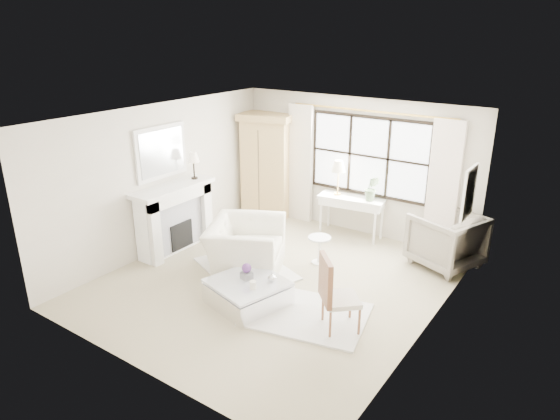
{
  "coord_description": "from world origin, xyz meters",
  "views": [
    {
      "loc": [
        4.22,
        -5.92,
        3.95
      ],
      "look_at": [
        -0.02,
        0.2,
        1.19
      ],
      "focal_mm": 32.0,
      "sensor_mm": 36.0,
      "label": 1
    }
  ],
  "objects_px": {
    "console_table": "(351,216)",
    "coffee_table": "(248,293)",
    "armoire": "(267,165)",
    "club_armchair": "(246,247)"
  },
  "relations": [
    {
      "from": "armoire",
      "to": "console_table",
      "type": "height_order",
      "value": "armoire"
    },
    {
      "from": "armoire",
      "to": "club_armchair",
      "type": "xyz_separation_m",
      "value": [
        1.31,
        -2.42,
        -0.7
      ]
    },
    {
      "from": "console_table",
      "to": "coffee_table",
      "type": "distance_m",
      "value": 3.26
    },
    {
      "from": "armoire",
      "to": "club_armchair",
      "type": "distance_m",
      "value": 2.83
    },
    {
      "from": "armoire",
      "to": "club_armchair",
      "type": "bearing_deg",
      "value": -75.3
    },
    {
      "from": "console_table",
      "to": "coffee_table",
      "type": "relative_size",
      "value": 1.1
    },
    {
      "from": "club_armchair",
      "to": "coffee_table",
      "type": "xyz_separation_m",
      "value": [
        0.7,
        -0.83,
        -0.25
      ]
    },
    {
      "from": "armoire",
      "to": "console_table",
      "type": "distance_m",
      "value": 2.18
    },
    {
      "from": "coffee_table",
      "to": "console_table",
      "type": "bearing_deg",
      "value": 104.25
    },
    {
      "from": "console_table",
      "to": "coffee_table",
      "type": "height_order",
      "value": "console_table"
    }
  ]
}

